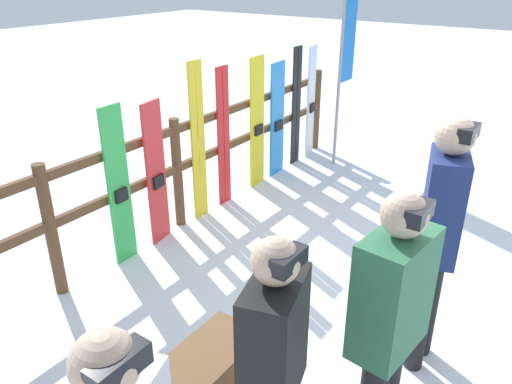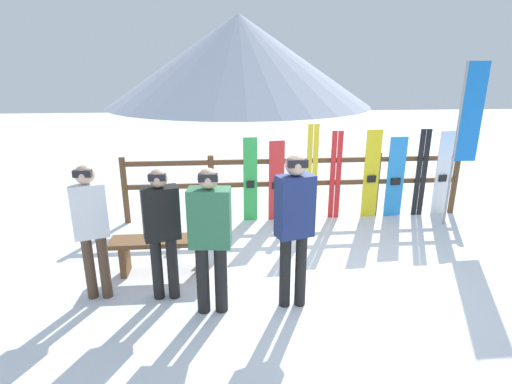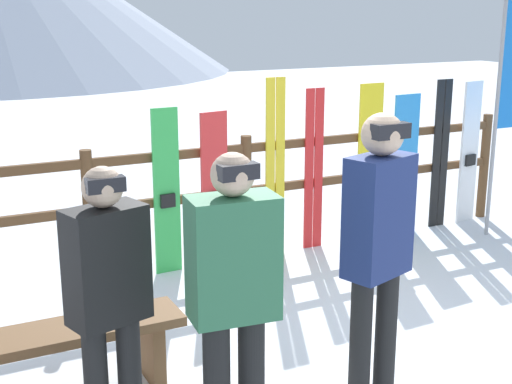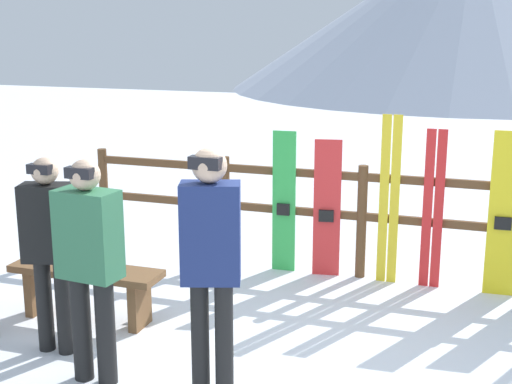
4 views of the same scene
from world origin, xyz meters
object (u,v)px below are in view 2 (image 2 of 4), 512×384
snowboard_white (443,174)px  rental_flag (465,126)px  snowboard_green (250,180)px  ski_pair_yellow (312,173)px  person_navy (294,219)px  snowboard_yellow (371,174)px  ski_pair_black (421,173)px  ski_pair_red (335,175)px  snowboard_blue (395,178)px  bench (164,247)px  snowboard_red (276,181)px  person_plaid_green (210,232)px  person_black (162,226)px  person_white (91,222)px

snowboard_white → rental_flag: 1.04m
snowboard_green → ski_pair_yellow: bearing=0.2°
person_navy → ski_pair_yellow: bearing=73.5°
snowboard_yellow → ski_pair_black: 0.92m
ski_pair_red → snowboard_blue: 1.09m
ski_pair_black → ski_pair_red: bearing=180.0°
bench → snowboard_red: 2.49m
snowboard_yellow → snowboard_blue: 0.45m
bench → person_navy: 1.92m
ski_pair_red → snowboard_yellow: size_ratio=0.99×
person_navy → ski_pair_black: 3.87m
bench → snowboard_blue: 4.26m
person_plaid_green → ski_pair_yellow: 3.21m
snowboard_red → ski_pair_red: 1.05m
snowboard_green → rental_flag: size_ratio=0.55×
snowboard_blue → snowboard_green: bearing=180.0°
person_navy → ski_pair_yellow: size_ratio=1.05×
ski_pair_black → rental_flag: 1.09m
person_plaid_green → snowboard_white: (4.08, 2.72, -0.18)m
snowboard_blue → person_navy: bearing=-130.8°
person_black → person_navy: bearing=-10.9°
person_black → snowboard_yellow: size_ratio=0.99×
ski_pair_red → snowboard_green: bearing=-179.9°
person_black → snowboard_green: bearing=64.1°
person_white → person_black: 0.79m
bench → person_white: (-0.69, -0.54, 0.60)m
person_white → snowboard_yellow: size_ratio=1.02×
snowboard_red → ski_pair_yellow: bearing=0.3°
bench → snowboard_blue: bearing=24.8°
bench → person_white: bearing=-141.7°
person_white → person_black: (0.79, -0.07, -0.04)m
snowboard_green → snowboard_yellow: 2.14m
ski_pair_yellow → snowboard_blue: ski_pair_yellow is taller
person_black → rental_flag: bearing=22.6°
snowboard_green → snowboard_white: 3.46m
person_plaid_green → ski_pair_yellow: size_ratio=0.97×
ski_pair_yellow → snowboard_yellow: bearing=-0.2°
rental_flag → ski_pair_red: bearing=166.2°
person_white → snowboard_green: (1.95, 2.32, -0.21)m
person_white → person_black: size_ratio=1.03×
snowboard_blue → ski_pair_black: (0.47, 0.00, 0.07)m
ski_pair_red → snowboard_white: size_ratio=1.02×
ski_pair_black → person_navy: bearing=-136.0°
person_navy → snowboard_white: 4.16m
person_plaid_green → person_white: size_ratio=1.02×
person_black → person_white: bearing=174.6°
person_white → snowboard_yellow: 4.71m
bench → person_black: person_black is taller
person_plaid_green → ski_pair_red: size_ratio=1.05×
snowboard_green → bench: bearing=-125.4°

